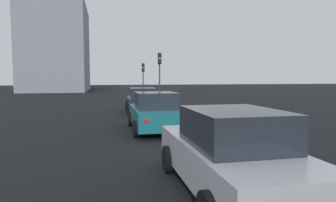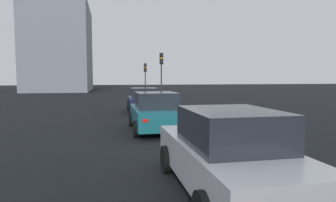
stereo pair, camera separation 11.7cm
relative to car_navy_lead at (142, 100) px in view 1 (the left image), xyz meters
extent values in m
cube|color=black|center=(-8.88, 0.11, -0.85)|extent=(160.00, 160.00, 0.20)
cube|color=#141E4C|center=(0.05, 0.00, -0.15)|extent=(4.09, 1.96, 0.68)
cube|color=#1E232B|center=(-0.15, 0.00, 0.50)|extent=(1.86, 1.68, 0.63)
cylinder|color=black|center=(1.28, -0.96, -0.43)|extent=(0.65, 0.24, 0.64)
cylinder|color=black|center=(1.33, 0.88, -0.43)|extent=(0.65, 0.24, 0.64)
cylinder|color=black|center=(-1.23, -0.89, -0.43)|extent=(0.65, 0.24, 0.64)
cylinder|color=black|center=(-1.17, 0.96, -0.43)|extent=(0.65, 0.24, 0.64)
cube|color=maroon|center=(-2.00, -0.61, -0.03)|extent=(0.04, 0.20, 0.11)
cube|color=maroon|center=(-1.96, 0.72, -0.03)|extent=(0.04, 0.20, 0.11)
cube|color=#19606B|center=(-6.68, 0.29, -0.14)|extent=(4.20, 1.87, 0.71)
cube|color=#1E232B|center=(-6.89, 0.30, 0.54)|extent=(1.90, 1.64, 0.66)
cylinder|color=black|center=(-5.39, -0.64, -0.43)|extent=(0.64, 0.22, 0.64)
cylinder|color=black|center=(-5.38, 1.21, -0.43)|extent=(0.64, 0.22, 0.64)
cylinder|color=black|center=(-7.99, -0.62, -0.43)|extent=(0.64, 0.22, 0.64)
cylinder|color=black|center=(-7.98, 1.23, -0.43)|extent=(0.64, 0.22, 0.64)
cube|color=red|center=(-8.80, -0.36, -0.01)|extent=(0.03, 0.20, 0.11)
cube|color=red|center=(-8.79, 0.97, -0.01)|extent=(0.03, 0.20, 0.11)
cube|color=#A8AAB2|center=(-13.58, 0.00, -0.13)|extent=(4.49, 1.80, 0.72)
cube|color=#1E232B|center=(-13.80, 0.01, 0.56)|extent=(2.02, 1.58, 0.67)
cylinder|color=black|center=(-12.19, -0.89, -0.43)|extent=(0.64, 0.22, 0.64)
cylinder|color=black|center=(-12.19, 0.90, -0.43)|extent=(0.64, 0.22, 0.64)
cylinder|color=black|center=(-14.97, -0.89, -0.43)|extent=(0.64, 0.22, 0.64)
cylinder|color=#2D2D30|center=(4.73, -2.03, 0.91)|extent=(0.11, 0.11, 3.33)
cube|color=black|center=(4.67, -2.02, 3.03)|extent=(0.21, 0.29, 0.90)
sphere|color=black|center=(4.56, -2.02, 3.30)|extent=(0.20, 0.20, 0.20)
sphere|color=orange|center=(4.56, -2.02, 3.03)|extent=(0.20, 0.20, 0.20)
sphere|color=black|center=(4.56, -2.02, 2.76)|extent=(0.20, 0.20, 0.20)
cylinder|color=#2D2D30|center=(12.38, -1.65, 0.67)|extent=(0.11, 0.11, 2.84)
cube|color=black|center=(12.32, -1.65, 2.54)|extent=(0.21, 0.29, 0.90)
sphere|color=black|center=(12.21, -1.66, 2.81)|extent=(0.20, 0.20, 0.20)
sphere|color=orange|center=(12.21, -1.66, 2.54)|extent=(0.20, 0.20, 0.20)
sphere|color=black|center=(12.21, -1.66, 2.27)|extent=(0.20, 0.20, 0.20)
cube|color=gray|center=(33.46, 10.11, 6.44)|extent=(15.97, 9.60, 14.39)
camera|label=1|loc=(-18.74, 2.33, 1.49)|focal=31.03mm
camera|label=2|loc=(-18.77, 2.22, 1.49)|focal=31.03mm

